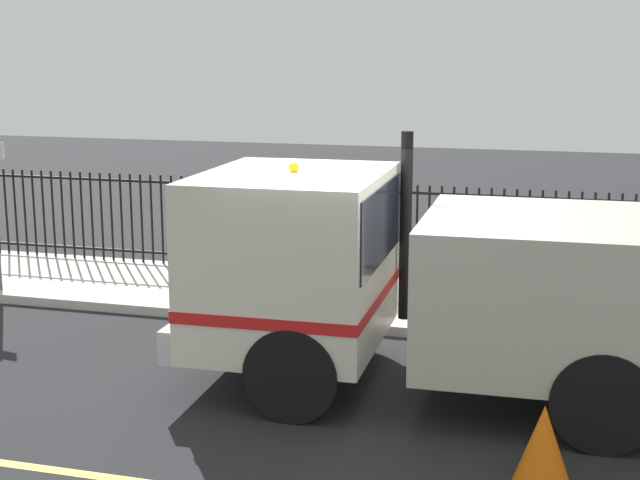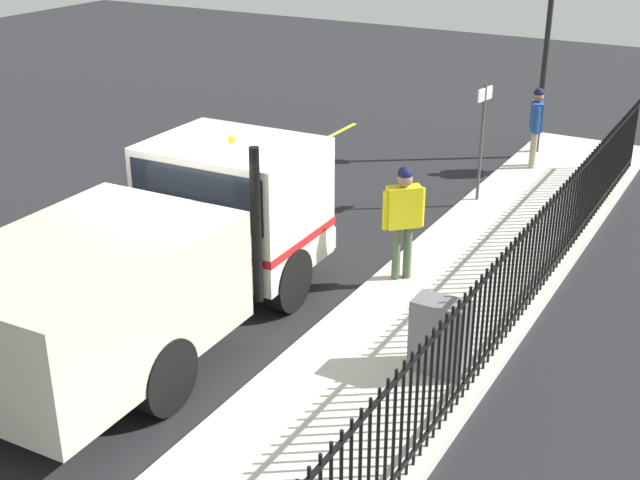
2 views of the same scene
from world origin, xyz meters
The scene contains 11 objects.
ground_plane centered at (0.00, 0.00, 0.00)m, with size 49.48×49.48×0.00m, color #232326.
sidewalk_slab centered at (3.17, 0.00, 0.07)m, with size 2.60×22.49×0.13m, color beige.
lane_marking centered at (-2.66, 0.00, 0.00)m, with size 0.12×20.24×0.01m, color yellow.
work_truck centered at (0.11, -0.79, 1.32)m, with size 2.57×6.20×2.70m.
worker_standing centered at (2.28, 2.10, 1.25)m, with size 0.54×0.52×1.83m.
pedestrian_distant centered at (2.45, 8.52, 1.18)m, with size 0.37×0.60×1.72m.
iron_fence centered at (4.30, 0.00, 0.88)m, with size 0.04×19.15×1.48m.
traffic_light_near centered at (2.21, 9.65, 3.18)m, with size 0.30×0.22×4.32m.
utility_cabinet centered at (3.80, -0.12, 0.62)m, with size 0.69×0.42×0.97m, color slate.
traffic_cone centered at (-1.73, -1.94, 0.35)m, with size 0.49×0.49×0.69m, color orange.
street_sign centered at (2.12, 6.02, 1.55)m, with size 0.12×0.50×2.27m.
Camera 2 is at (7.06, -8.94, 5.93)m, focal length 47.69 mm.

